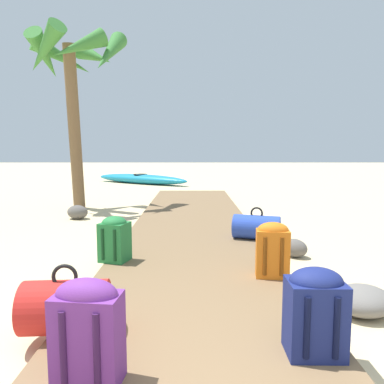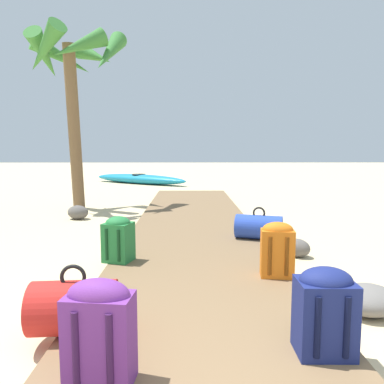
% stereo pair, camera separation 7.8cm
% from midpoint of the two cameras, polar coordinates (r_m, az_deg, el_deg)
% --- Properties ---
extents(ground_plane, '(60.00, 60.00, 0.00)m').
position_cam_midpoint_polar(ground_plane, '(4.80, 0.01, -8.56)').
color(ground_plane, '#D1BA8C').
extents(boardwalk, '(1.84, 9.80, 0.08)m').
position_cam_midpoint_polar(boardwalk, '(5.75, -0.09, -5.62)').
color(boardwalk, brown).
rests_on(boardwalk, ground).
extents(backpack_green, '(0.34, 0.32, 0.48)m').
position_cam_midpoint_polar(backpack_green, '(4.01, -11.81, -6.88)').
color(backpack_green, '#237538').
rests_on(backpack_green, boardwalk).
extents(duffel_bag_blue, '(0.67, 0.48, 0.43)m').
position_cam_midpoint_polar(duffel_bag_blue, '(4.97, 9.76, -5.31)').
color(duffel_bag_blue, '#2847B7').
rests_on(duffel_bag_blue, boardwalk).
extents(backpack_navy, '(0.32, 0.26, 0.51)m').
position_cam_midpoint_polar(backpack_navy, '(2.34, 18.79, -16.60)').
color(backpack_navy, navy).
rests_on(backpack_navy, boardwalk).
extents(duffel_bag_red, '(0.56, 0.38, 0.46)m').
position_cam_midpoint_polar(duffel_bag_red, '(2.61, -18.48, -16.42)').
color(duffel_bag_red, red).
rests_on(duffel_bag_red, boardwalk).
extents(backpack_orange, '(0.32, 0.23, 0.51)m').
position_cam_midpoint_polar(backpack_orange, '(3.54, 12.34, -8.41)').
color(backpack_orange, orange).
rests_on(backpack_orange, boardwalk).
extents(backpack_purple, '(0.36, 0.25, 0.54)m').
position_cam_midpoint_polar(backpack_purple, '(2.03, -15.14, -19.64)').
color(backpack_purple, '#6B2D84').
rests_on(backpack_purple, boardwalk).
extents(palm_tree_far_left, '(2.04, 1.99, 3.72)m').
position_cam_midpoint_polar(palm_tree_far_left, '(8.21, -17.90, 17.89)').
color(palm_tree_far_left, brown).
rests_on(palm_tree_far_left, ground).
extents(kayak, '(3.83, 2.89, 0.35)m').
position_cam_midpoint_polar(kayak, '(13.69, -8.32, 2.01)').
color(kayak, teal).
rests_on(kayak, ground).
extents(rock_left_mid, '(0.47, 0.41, 0.25)m').
position_cam_midpoint_polar(rock_left_mid, '(7.01, -17.42, -2.99)').
color(rock_left_mid, '#5B5651').
rests_on(rock_left_mid, ground).
extents(rock_right_near, '(0.61, 0.60, 0.22)m').
position_cam_midpoint_polar(rock_right_near, '(3.24, 24.80, -14.76)').
color(rock_right_near, slate).
rests_on(rock_right_near, ground).
extents(rock_right_far, '(0.38, 0.37, 0.21)m').
position_cam_midpoint_polar(rock_right_far, '(4.56, 15.35, -8.25)').
color(rock_right_far, '#5B5651').
rests_on(rock_right_far, ground).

